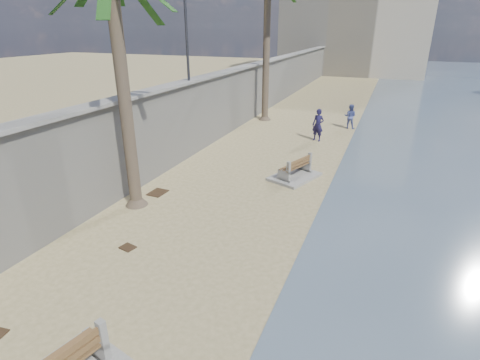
# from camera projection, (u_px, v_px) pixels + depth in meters

# --- Properties ---
(seawall) EXTENTS (0.45, 70.00, 3.50)m
(seawall) POSITION_uv_depth(u_px,v_px,m) (248.00, 94.00, 25.06)
(seawall) COLOR gray
(seawall) RESTS_ON ground_plane
(wall_cap) EXTENTS (0.80, 70.00, 0.12)m
(wall_cap) POSITION_uv_depth(u_px,v_px,m) (248.00, 66.00, 24.37)
(wall_cap) COLOR gray
(wall_cap) RESTS_ON seawall
(end_building) EXTENTS (18.00, 12.00, 14.00)m
(end_building) POSITION_uv_depth(u_px,v_px,m) (357.00, 17.00, 49.36)
(end_building) COLOR #B7AA93
(end_building) RESTS_ON ground_plane
(bench_far) EXTENTS (2.10, 2.49, 0.89)m
(bench_far) POSITION_uv_depth(u_px,v_px,m) (295.00, 169.00, 15.72)
(bench_far) COLOR gray
(bench_far) RESTS_ON ground_plane
(streetlight) EXTENTS (0.28, 0.28, 5.12)m
(streetlight) POSITION_uv_depth(u_px,v_px,m) (185.00, 9.00, 16.30)
(streetlight) COLOR #2D2D33
(streetlight) RESTS_ON wall_cap
(person_a) EXTENTS (0.83, 0.66, 2.04)m
(person_a) POSITION_uv_depth(u_px,v_px,m) (318.00, 123.00, 20.62)
(person_a) COLOR #19153A
(person_a) RESTS_ON ground_plane
(person_b) EXTENTS (0.83, 0.66, 1.67)m
(person_b) POSITION_uv_depth(u_px,v_px,m) (350.00, 115.00, 23.22)
(person_b) COLOR #485395
(person_b) RESTS_ON ground_plane
(debris_c) EXTENTS (0.61, 0.75, 0.03)m
(debris_c) POSITION_uv_depth(u_px,v_px,m) (158.00, 193.00, 14.43)
(debris_c) COLOR #382616
(debris_c) RESTS_ON ground_plane
(debris_d) EXTENTS (0.49, 0.42, 0.03)m
(debris_d) POSITION_uv_depth(u_px,v_px,m) (128.00, 247.00, 10.86)
(debris_d) COLOR #382616
(debris_d) RESTS_ON ground_plane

